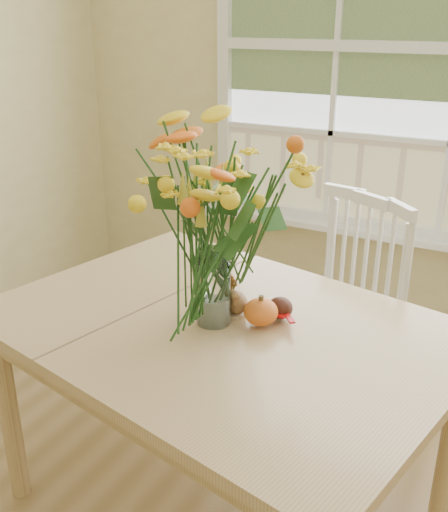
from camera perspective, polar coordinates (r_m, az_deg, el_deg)
The scene contains 6 objects.
dining_table at distance 1.96m, azimuth -0.28°, elevation -8.66°, with size 1.64×1.32×0.78m.
windsor_chair at distance 2.55m, azimuth 11.41°, elevation -4.67°, with size 0.61×0.60×1.00m.
flower_vase at distance 1.77m, azimuth -1.06°, elevation 4.04°, with size 0.51×0.51×0.60m.
pumpkin at distance 1.88m, azimuth 3.52°, elevation -5.47°, with size 0.11×0.11×0.08m, color orange.
turkey_figurine at distance 1.94m, azimuth 1.06°, elevation -4.39°, with size 0.12×0.10×0.12m.
dark_gourd at distance 1.93m, azimuth 5.37°, elevation -5.06°, with size 0.13×0.11×0.07m.
Camera 1 is at (0.34, -0.60, 1.69)m, focal length 42.00 mm.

